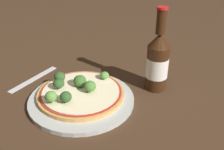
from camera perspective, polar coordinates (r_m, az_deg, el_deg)
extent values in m
plane|color=#3D2819|center=(0.73, -6.56, -4.63)|extent=(3.00, 3.00, 0.00)
cylinder|color=#B2B7B2|center=(0.71, -6.62, -5.32)|extent=(0.28, 0.28, 0.01)
cylinder|color=tan|center=(0.71, -6.78, -4.01)|extent=(0.23, 0.23, 0.01)
cylinder|color=maroon|center=(0.71, -6.80, -3.62)|extent=(0.22, 0.22, 0.00)
cylinder|color=beige|center=(0.71, -6.81, -3.53)|extent=(0.21, 0.21, 0.00)
cylinder|color=#6B8E51|center=(0.76, -11.26, -1.09)|extent=(0.01, 0.01, 0.01)
ellipsoid|color=#2D5123|center=(0.75, -11.34, -0.37)|extent=(0.03, 0.03, 0.03)
cylinder|color=#6B8E51|center=(0.72, -11.43, -2.60)|extent=(0.01, 0.01, 0.01)
ellipsoid|color=#2D5123|center=(0.71, -11.52, -1.83)|extent=(0.03, 0.03, 0.02)
cylinder|color=#6B8E51|center=(0.72, -6.96, -2.12)|extent=(0.01, 0.01, 0.01)
ellipsoid|color=#386628|center=(0.72, -7.02, -1.30)|extent=(0.04, 0.04, 0.03)
cylinder|color=#6B8E51|center=(0.75, -1.64, -0.63)|extent=(0.01, 0.01, 0.01)
ellipsoid|color=#568E3D|center=(0.75, -1.65, -0.05)|extent=(0.03, 0.03, 0.02)
cylinder|color=#6B8E51|center=(0.69, -4.75, -3.32)|extent=(0.01, 0.01, 0.01)
ellipsoid|color=#477A33|center=(0.69, -4.80, -2.43)|extent=(0.03, 0.03, 0.03)
cylinder|color=#6B8E51|center=(0.67, -13.01, -5.54)|extent=(0.01, 0.01, 0.01)
ellipsoid|color=#568E3D|center=(0.66, -13.14, -4.58)|extent=(0.03, 0.03, 0.03)
cylinder|color=#6B8E51|center=(0.66, -9.94, -5.58)|extent=(0.01, 0.01, 0.01)
ellipsoid|color=#2D5123|center=(0.66, -10.03, -4.70)|extent=(0.03, 0.03, 0.03)
cylinder|color=#381E0F|center=(0.74, 9.74, 1.55)|extent=(0.06, 0.06, 0.13)
cylinder|color=silver|center=(0.74, 9.76, 1.73)|extent=(0.06, 0.06, 0.06)
cone|color=#381E0F|center=(0.71, 10.30, 7.49)|extent=(0.06, 0.06, 0.04)
cylinder|color=#381E0F|center=(0.69, 10.67, 11.33)|extent=(0.03, 0.03, 0.06)
cylinder|color=red|center=(0.68, 10.94, 14.13)|extent=(0.03, 0.03, 0.01)
cube|color=silver|center=(0.84, -16.69, -0.79)|extent=(0.03, 0.18, 0.00)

